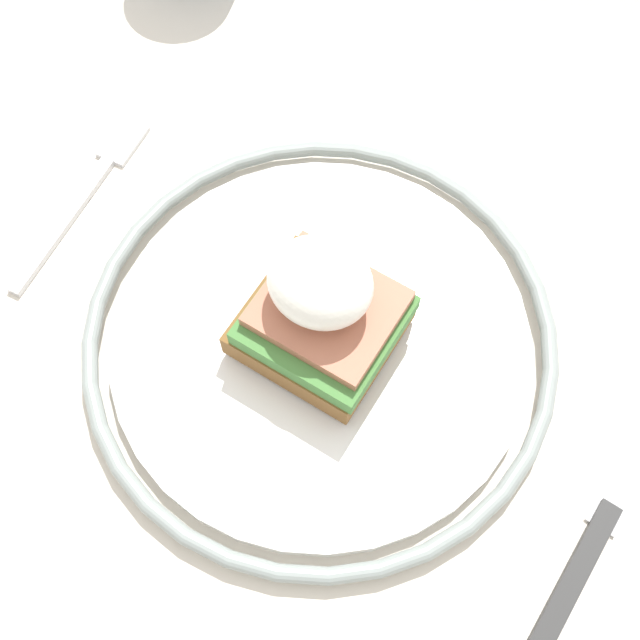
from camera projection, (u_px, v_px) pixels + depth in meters
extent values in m
plane|color=#B2ADA3|center=(299.00, 563.00, 1.15)|extent=(6.00, 6.00, 0.00)
cube|color=beige|center=(270.00, 402.00, 0.50)|extent=(1.01, 0.69, 0.03)
cylinder|color=beige|center=(121.00, 141.00, 1.03)|extent=(0.06, 0.06, 0.71)
cylinder|color=white|center=(320.00, 340.00, 0.49)|extent=(0.26, 0.26, 0.01)
torus|color=gray|center=(320.00, 337.00, 0.49)|extent=(0.29, 0.29, 0.01)
cube|color=brown|center=(320.00, 327.00, 0.47)|extent=(0.09, 0.08, 0.02)
cube|color=#427A38|center=(325.00, 320.00, 0.46)|extent=(0.08, 0.08, 0.01)
cube|color=#AD664C|center=(328.00, 308.00, 0.45)|extent=(0.08, 0.07, 0.01)
ellipsoid|color=white|center=(320.00, 282.00, 0.43)|extent=(0.06, 0.05, 0.04)
cube|color=silver|center=(63.00, 224.00, 0.53)|extent=(0.02, 0.11, 0.00)
cube|color=silver|center=(123.00, 142.00, 0.56)|extent=(0.03, 0.04, 0.00)
cube|color=#2D2D2D|center=(571.00, 584.00, 0.43)|extent=(0.02, 0.09, 0.01)
cube|color=silver|center=(640.00, 449.00, 0.47)|extent=(0.02, 0.11, 0.00)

